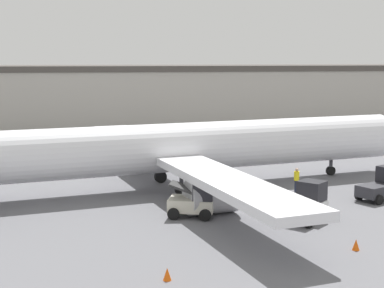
{
  "coord_description": "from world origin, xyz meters",
  "views": [
    {
      "loc": [
        -7.93,
        -40.61,
        9.22
      ],
      "look_at": [
        0.0,
        0.0,
        3.13
      ],
      "focal_mm": 55.0,
      "sensor_mm": 36.0,
      "label": 1
    }
  ],
  "objects_px": {
    "airplane": "(180,148)",
    "belt_loader_truck": "(195,199)",
    "safety_cone_far": "(356,245)",
    "safety_cone_near": "(167,274)",
    "pushback_tug": "(307,204)",
    "ground_crew_worker": "(297,179)"
  },
  "relations": [
    {
      "from": "pushback_tug",
      "to": "ground_crew_worker",
      "type": "bearing_deg",
      "value": 33.08
    },
    {
      "from": "belt_loader_truck",
      "to": "ground_crew_worker",
      "type": "bearing_deg",
      "value": 50.49
    },
    {
      "from": "pushback_tug",
      "to": "safety_cone_near",
      "type": "distance_m",
      "value": 11.88
    },
    {
      "from": "belt_loader_truck",
      "to": "airplane",
      "type": "bearing_deg",
      "value": 106.32
    },
    {
      "from": "airplane",
      "to": "ground_crew_worker",
      "type": "distance_m",
      "value": 8.43
    },
    {
      "from": "ground_crew_worker",
      "to": "belt_loader_truck",
      "type": "bearing_deg",
      "value": 65.7
    },
    {
      "from": "pushback_tug",
      "to": "safety_cone_far",
      "type": "distance_m",
      "value": 5.44
    },
    {
      "from": "pushback_tug",
      "to": "safety_cone_near",
      "type": "relative_size",
      "value": 5.72
    },
    {
      "from": "airplane",
      "to": "safety_cone_near",
      "type": "height_order",
      "value": "airplane"
    },
    {
      "from": "belt_loader_truck",
      "to": "safety_cone_far",
      "type": "height_order",
      "value": "belt_loader_truck"
    },
    {
      "from": "pushback_tug",
      "to": "airplane",
      "type": "bearing_deg",
      "value": 79.64
    },
    {
      "from": "ground_crew_worker",
      "to": "belt_loader_truck",
      "type": "xyz_separation_m",
      "value": [
        -8.15,
        -4.91,
        0.12
      ]
    },
    {
      "from": "ground_crew_worker",
      "to": "safety_cone_far",
      "type": "bearing_deg",
      "value": 116.67
    },
    {
      "from": "airplane",
      "to": "belt_loader_truck",
      "type": "distance_m",
      "value": 7.83
    },
    {
      "from": "airplane",
      "to": "belt_loader_truck",
      "type": "relative_size",
      "value": 12.69
    },
    {
      "from": "pushback_tug",
      "to": "safety_cone_near",
      "type": "height_order",
      "value": "pushback_tug"
    },
    {
      "from": "belt_loader_truck",
      "to": "safety_cone_near",
      "type": "xyz_separation_m",
      "value": [
        -3.13,
        -9.62,
        -0.74
      ]
    },
    {
      "from": "airplane",
      "to": "belt_loader_truck",
      "type": "height_order",
      "value": "airplane"
    },
    {
      "from": "pushback_tug",
      "to": "safety_cone_far",
      "type": "height_order",
      "value": "pushback_tug"
    },
    {
      "from": "ground_crew_worker",
      "to": "belt_loader_truck",
      "type": "distance_m",
      "value": 9.52
    },
    {
      "from": "airplane",
      "to": "safety_cone_near",
      "type": "distance_m",
      "value": 17.77
    },
    {
      "from": "ground_crew_worker",
      "to": "pushback_tug",
      "type": "bearing_deg",
      "value": 108.27
    }
  ]
}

